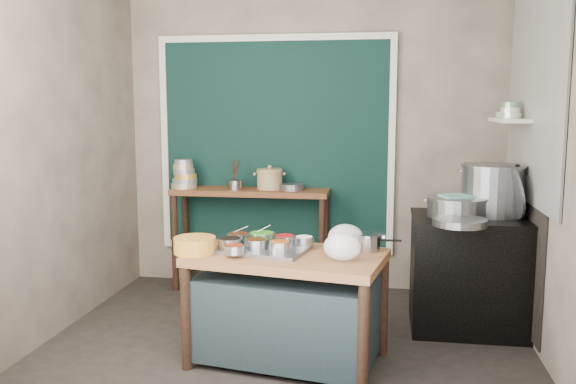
% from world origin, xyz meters
% --- Properties ---
extents(floor, '(3.50, 3.00, 0.02)m').
position_xyz_m(floor, '(0.00, 0.00, -0.01)').
color(floor, black).
rests_on(floor, ground).
extents(back_wall, '(3.50, 0.02, 2.80)m').
position_xyz_m(back_wall, '(0.00, 1.51, 1.40)').
color(back_wall, gray).
rests_on(back_wall, floor).
extents(left_wall, '(0.02, 3.00, 2.80)m').
position_xyz_m(left_wall, '(-1.76, 0.00, 1.40)').
color(left_wall, gray).
rests_on(left_wall, floor).
extents(right_wall, '(0.02, 3.00, 2.80)m').
position_xyz_m(right_wall, '(1.76, 0.00, 1.40)').
color(right_wall, gray).
rests_on(right_wall, floor).
extents(curtain_panel, '(2.10, 0.02, 1.90)m').
position_xyz_m(curtain_panel, '(-0.35, 1.47, 1.35)').
color(curtain_panel, black).
rests_on(curtain_panel, back_wall).
extents(curtain_frame, '(2.22, 0.03, 2.02)m').
position_xyz_m(curtain_frame, '(-0.35, 1.46, 1.35)').
color(curtain_frame, beige).
rests_on(curtain_frame, back_wall).
extents(tile_panel, '(0.02, 1.70, 1.70)m').
position_xyz_m(tile_panel, '(1.74, 0.55, 1.85)').
color(tile_panel, '#B2B2AA').
rests_on(tile_panel, right_wall).
extents(soot_patch, '(0.01, 1.30, 1.30)m').
position_xyz_m(soot_patch, '(1.74, 0.65, 0.70)').
color(soot_patch, black).
rests_on(soot_patch, right_wall).
extents(wall_shelf, '(0.22, 0.70, 0.03)m').
position_xyz_m(wall_shelf, '(1.63, 0.85, 1.60)').
color(wall_shelf, beige).
rests_on(wall_shelf, right_wall).
extents(prep_table, '(1.36, 0.93, 0.75)m').
position_xyz_m(prep_table, '(0.05, -0.30, 0.38)').
color(prep_table, brown).
rests_on(prep_table, floor).
extents(back_counter, '(1.45, 0.40, 0.95)m').
position_xyz_m(back_counter, '(-0.55, 1.28, 0.47)').
color(back_counter, brown).
rests_on(back_counter, floor).
extents(stove_block, '(0.90, 0.68, 0.85)m').
position_xyz_m(stove_block, '(1.35, 0.55, 0.42)').
color(stove_block, black).
rests_on(stove_block, floor).
extents(stove_top, '(0.92, 0.69, 0.03)m').
position_xyz_m(stove_top, '(1.35, 0.55, 0.86)').
color(stove_top, black).
rests_on(stove_top, stove_block).
extents(condiment_tray, '(0.62, 0.50, 0.02)m').
position_xyz_m(condiment_tray, '(-0.11, -0.27, 0.76)').
color(condiment_tray, gray).
rests_on(condiment_tray, prep_table).
extents(condiment_bowls, '(0.63, 0.48, 0.07)m').
position_xyz_m(condiment_bowls, '(-0.15, -0.23, 0.81)').
color(condiment_bowls, gray).
rests_on(condiment_bowls, condiment_tray).
extents(yellow_basin, '(0.35, 0.35, 0.11)m').
position_xyz_m(yellow_basin, '(-0.55, -0.39, 0.80)').
color(yellow_basin, '#BA8130').
rests_on(yellow_basin, prep_table).
extents(saucepan, '(0.23, 0.23, 0.11)m').
position_xyz_m(saucepan, '(0.56, -0.13, 0.81)').
color(saucepan, gray).
rests_on(saucepan, prep_table).
extents(plastic_bag_a, '(0.24, 0.21, 0.18)m').
position_xyz_m(plastic_bag_a, '(0.42, -0.43, 0.84)').
color(plastic_bag_a, white).
rests_on(plastic_bag_a, prep_table).
extents(plastic_bag_b, '(0.27, 0.24, 0.18)m').
position_xyz_m(plastic_bag_b, '(0.42, -0.15, 0.84)').
color(plastic_bag_b, white).
rests_on(plastic_bag_b, prep_table).
extents(bowl_stack, '(0.24, 0.24, 0.27)m').
position_xyz_m(bowl_stack, '(-1.17, 1.25, 1.07)').
color(bowl_stack, tan).
rests_on(bowl_stack, back_counter).
extents(utensil_cup, '(0.19, 0.19, 0.09)m').
position_xyz_m(utensil_cup, '(-0.68, 1.23, 0.99)').
color(utensil_cup, gray).
rests_on(utensil_cup, back_counter).
extents(ceramic_crock, '(0.29, 0.29, 0.17)m').
position_xyz_m(ceramic_crock, '(-0.37, 1.30, 1.03)').
color(ceramic_crock, '#967C52').
rests_on(ceramic_crock, back_counter).
extents(wide_bowl, '(0.29, 0.29, 0.06)m').
position_xyz_m(wide_bowl, '(-0.16, 1.28, 0.98)').
color(wide_bowl, gray).
rests_on(wide_bowl, back_counter).
extents(stock_pot, '(0.61, 0.61, 0.39)m').
position_xyz_m(stock_pot, '(1.49, 0.64, 1.07)').
color(stock_pot, gray).
rests_on(stock_pot, stove_top).
extents(pot_lid, '(0.16, 0.42, 0.41)m').
position_xyz_m(pot_lid, '(1.61, 0.50, 1.08)').
color(pot_lid, gray).
rests_on(pot_lid, stove_top).
extents(steamer, '(0.48, 0.48, 0.15)m').
position_xyz_m(steamer, '(1.21, 0.51, 0.96)').
color(steamer, gray).
rests_on(steamer, stove_top).
extents(green_cloth, '(0.28, 0.25, 0.02)m').
position_xyz_m(green_cloth, '(1.21, 0.51, 1.04)').
color(green_cloth, '#63A291').
rests_on(green_cloth, steamer).
extents(shallow_pan, '(0.44, 0.44, 0.05)m').
position_xyz_m(shallow_pan, '(1.20, 0.17, 0.90)').
color(shallow_pan, gray).
rests_on(shallow_pan, stove_top).
extents(shelf_bowl_stack, '(0.16, 0.16, 0.12)m').
position_xyz_m(shelf_bowl_stack, '(1.63, 0.81, 1.67)').
color(shelf_bowl_stack, silver).
rests_on(shelf_bowl_stack, wall_shelf).
extents(shelf_bowl_green, '(0.14, 0.14, 0.05)m').
position_xyz_m(shelf_bowl_green, '(1.63, 1.10, 1.64)').
color(shelf_bowl_green, gray).
rests_on(shelf_bowl_green, wall_shelf).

